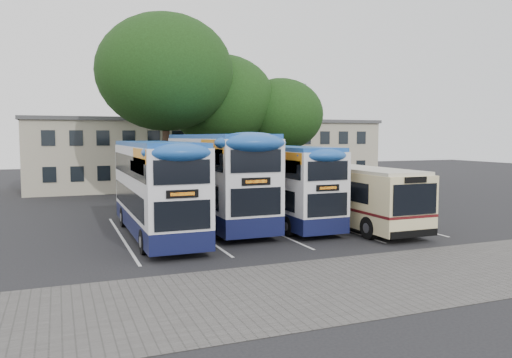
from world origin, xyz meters
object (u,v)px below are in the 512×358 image
object	(u,v)px
tree_left	(165,73)
tree_right	(281,115)
tree_mid	(221,101)
bus_dd_right	(281,181)
bus_dd_left	(156,184)
lamp_post	(301,131)
bus_dd_mid	(216,175)
bus_single	(349,192)

from	to	relation	value
tree_left	tree_right	distance (m)	9.98
tree_mid	bus_dd_right	distance (m)	13.90
tree_left	tree_right	world-z (taller)	tree_left
tree_right	bus_dd_left	bearing A→B (deg)	-132.94
tree_left	bus_dd_left	size ratio (longest dim) A/B	1.24
tree_left	bus_dd_right	size ratio (longest dim) A/B	1.32
tree_right	bus_dd_right	distance (m)	14.21
lamp_post	bus_dd_left	distance (m)	21.63
lamp_post	bus_dd_left	bearing A→B (deg)	-135.02
tree_left	tree_mid	distance (m)	5.44
lamp_post	bus_dd_mid	size ratio (longest dim) A/B	0.80
bus_dd_right	tree_mid	bearing A→B (deg)	86.11
bus_dd_left	bus_single	size ratio (longest dim) A/B	1.02
bus_dd_right	tree_right	bearing A→B (deg)	65.54
tree_mid	bus_dd_left	distance (m)	16.54
lamp_post	tree_left	size ratio (longest dim) A/B	0.69
tree_left	bus_single	distance (m)	16.03
lamp_post	bus_single	world-z (taller)	lamp_post
bus_single	bus_dd_right	bearing A→B (deg)	152.86
tree_right	bus_dd_right	bearing A→B (deg)	-114.46
bus_dd_right	bus_dd_mid	bearing A→B (deg)	160.76
bus_dd_left	bus_dd_mid	bearing A→B (deg)	29.95
tree_mid	tree_left	bearing A→B (deg)	-156.16
bus_dd_left	bus_dd_mid	world-z (taller)	bus_dd_mid
tree_mid	bus_dd_mid	distance (m)	13.35
bus_dd_left	bus_dd_right	distance (m)	6.81
lamp_post	bus_dd_mid	bearing A→B (deg)	-131.57
lamp_post	tree_mid	xyz separation A→B (m)	(-7.56, -1.35, 2.25)
lamp_post	tree_right	size ratio (longest dim) A/B	0.98
tree_mid	bus_dd_mid	bearing A→B (deg)	-109.13
lamp_post	bus_dd_right	world-z (taller)	lamp_post
bus_dd_left	bus_dd_right	xyz separation A→B (m)	(6.74, 0.91, -0.15)
lamp_post	bus_dd_mid	world-z (taller)	lamp_post
tree_left	tree_mid	world-z (taller)	tree_left
bus_dd_left	bus_single	world-z (taller)	bus_dd_left
bus_dd_mid	bus_dd_right	bearing A→B (deg)	-19.24
bus_dd_right	bus_dd_left	bearing A→B (deg)	-172.28
lamp_post	bus_dd_right	xyz separation A→B (m)	(-8.44, -14.26, -2.82)
lamp_post	tree_left	xyz separation A→B (m)	(-12.29, -3.44, 3.92)
bus_dd_right	bus_single	size ratio (longest dim) A/B	0.96
tree_left	bus_dd_left	world-z (taller)	tree_left
tree_left	tree_right	size ratio (longest dim) A/B	1.42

